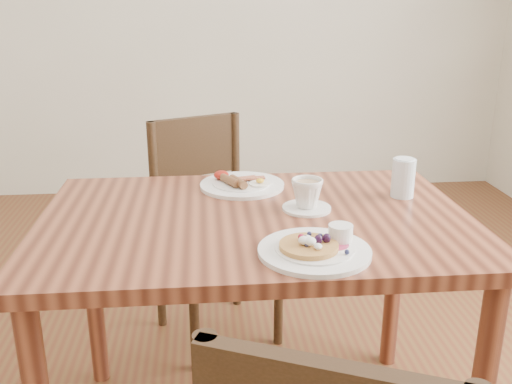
{
  "coord_description": "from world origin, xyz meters",
  "views": [
    {
      "loc": [
        -0.14,
        -1.48,
        1.32
      ],
      "look_at": [
        0.0,
        0.0,
        0.82
      ],
      "focal_mm": 40.0,
      "sensor_mm": 36.0,
      "label": 1
    }
  ],
  "objects_px": {
    "chair_far": "(210,219)",
    "pancake_plate": "(316,248)",
    "teacup_saucer": "(307,196)",
    "water_glass": "(403,178)",
    "breakfast_plate": "(241,184)",
    "dining_table": "(256,248)"
  },
  "relations": [
    {
      "from": "breakfast_plate",
      "to": "teacup_saucer",
      "type": "xyz_separation_m",
      "value": [
        0.17,
        -0.22,
        0.03
      ]
    },
    {
      "from": "breakfast_plate",
      "to": "teacup_saucer",
      "type": "height_order",
      "value": "teacup_saucer"
    },
    {
      "from": "pancake_plate",
      "to": "chair_far",
      "type": "bearing_deg",
      "value": 105.13
    },
    {
      "from": "pancake_plate",
      "to": "water_glass",
      "type": "height_order",
      "value": "water_glass"
    },
    {
      "from": "teacup_saucer",
      "to": "water_glass",
      "type": "distance_m",
      "value": 0.32
    },
    {
      "from": "pancake_plate",
      "to": "breakfast_plate",
      "type": "bearing_deg",
      "value": 105.66
    },
    {
      "from": "pancake_plate",
      "to": "teacup_saucer",
      "type": "xyz_separation_m",
      "value": [
        0.03,
        0.29,
        0.03
      ]
    },
    {
      "from": "pancake_plate",
      "to": "breakfast_plate",
      "type": "distance_m",
      "value": 0.54
    },
    {
      "from": "chair_far",
      "to": "pancake_plate",
      "type": "distance_m",
      "value": 0.97
    },
    {
      "from": "chair_far",
      "to": "breakfast_plate",
      "type": "height_order",
      "value": "chair_far"
    },
    {
      "from": "breakfast_plate",
      "to": "water_glass",
      "type": "height_order",
      "value": "water_glass"
    },
    {
      "from": "breakfast_plate",
      "to": "chair_far",
      "type": "bearing_deg",
      "value": 104.4
    },
    {
      "from": "chair_far",
      "to": "pancake_plate",
      "type": "bearing_deg",
      "value": 81.25
    },
    {
      "from": "dining_table",
      "to": "water_glass",
      "type": "height_order",
      "value": "water_glass"
    },
    {
      "from": "dining_table",
      "to": "pancake_plate",
      "type": "bearing_deg",
      "value": -65.0
    },
    {
      "from": "teacup_saucer",
      "to": "pancake_plate",
      "type": "bearing_deg",
      "value": -95.72
    },
    {
      "from": "dining_table",
      "to": "water_glass",
      "type": "xyz_separation_m",
      "value": [
        0.46,
        0.12,
        0.16
      ]
    },
    {
      "from": "chair_far",
      "to": "dining_table",
      "type": "bearing_deg",
      "value": 76.99
    },
    {
      "from": "chair_far",
      "to": "water_glass",
      "type": "xyz_separation_m",
      "value": [
        0.58,
        -0.52,
        0.32
      ]
    },
    {
      "from": "chair_far",
      "to": "pancake_plate",
      "type": "height_order",
      "value": "chair_far"
    },
    {
      "from": "water_glass",
      "to": "chair_far",
      "type": "bearing_deg",
      "value": 138.27
    },
    {
      "from": "pancake_plate",
      "to": "teacup_saucer",
      "type": "distance_m",
      "value": 0.3
    }
  ]
}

